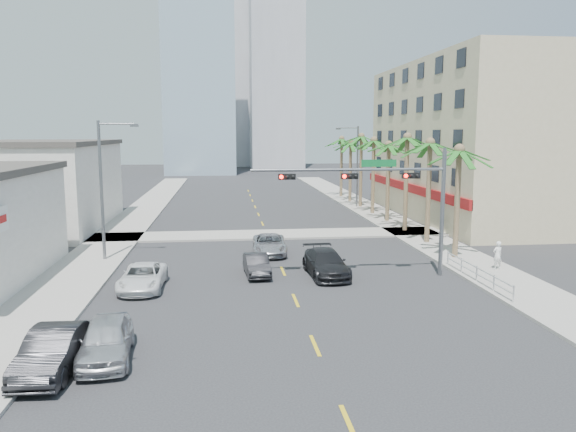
{
  "coord_description": "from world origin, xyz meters",
  "views": [
    {
      "loc": [
        -3.42,
        -22.65,
        8.2
      ],
      "look_at": [
        0.19,
        9.0,
        3.5
      ],
      "focal_mm": 35.0,
      "sensor_mm": 36.0,
      "label": 1
    }
  ],
  "objects_px": {
    "car_parked_near": "(106,340)",
    "car_lane_right": "(326,263)",
    "car_lane_center": "(269,244)",
    "pedestrian": "(498,255)",
    "traffic_signal_mast": "(389,190)",
    "car_parked_far": "(143,277)",
    "car_lane_left": "(257,265)",
    "car_parked_mid": "(53,351)"
  },
  "relations": [
    {
      "from": "car_lane_left",
      "to": "car_lane_center",
      "type": "distance_m",
      "value": 5.79
    },
    {
      "from": "car_parked_far",
      "to": "car_lane_left",
      "type": "xyz_separation_m",
      "value": [
        6.18,
        2.3,
        -0.04
      ]
    },
    {
      "from": "car_parked_near",
      "to": "traffic_signal_mast",
      "type": "bearing_deg",
      "value": 32.48
    },
    {
      "from": "car_lane_left",
      "to": "traffic_signal_mast",
      "type": "bearing_deg",
      "value": -13.72
    },
    {
      "from": "traffic_signal_mast",
      "to": "car_lane_right",
      "type": "xyz_separation_m",
      "value": [
        -3.42,
        0.73,
        -4.32
      ]
    },
    {
      "from": "car_parked_mid",
      "to": "car_parked_far",
      "type": "distance_m",
      "value": 10.45
    },
    {
      "from": "car_lane_right",
      "to": "car_lane_left",
      "type": "bearing_deg",
      "value": 169.08
    },
    {
      "from": "car_lane_right",
      "to": "car_parked_far",
      "type": "bearing_deg",
      "value": -173.29
    },
    {
      "from": "traffic_signal_mast",
      "to": "car_parked_mid",
      "type": "distance_m",
      "value": 19.43
    },
    {
      "from": "car_lane_left",
      "to": "pedestrian",
      "type": "xyz_separation_m",
      "value": [
        14.37,
        -0.73,
        0.38
      ]
    },
    {
      "from": "car_parked_mid",
      "to": "car_lane_left",
      "type": "xyz_separation_m",
      "value": [
        7.78,
        12.62,
        -0.14
      ]
    },
    {
      "from": "car_parked_near",
      "to": "car_parked_far",
      "type": "relative_size",
      "value": 0.95
    },
    {
      "from": "traffic_signal_mast",
      "to": "car_parked_far",
      "type": "height_order",
      "value": "traffic_signal_mast"
    },
    {
      "from": "traffic_signal_mast",
      "to": "pedestrian",
      "type": "bearing_deg",
      "value": 4.54
    },
    {
      "from": "car_parked_near",
      "to": "pedestrian",
      "type": "height_order",
      "value": "pedestrian"
    },
    {
      "from": "traffic_signal_mast",
      "to": "car_parked_mid",
      "type": "height_order",
      "value": "traffic_signal_mast"
    },
    {
      "from": "car_parked_far",
      "to": "car_lane_left",
      "type": "height_order",
      "value": "car_parked_far"
    },
    {
      "from": "car_lane_center",
      "to": "pedestrian",
      "type": "xyz_separation_m",
      "value": [
        13.17,
        -6.4,
        0.32
      ]
    },
    {
      "from": "traffic_signal_mast",
      "to": "car_lane_center",
      "type": "relative_size",
      "value": 2.29
    },
    {
      "from": "car_lane_right",
      "to": "car_lane_center",
      "type": "bearing_deg",
      "value": 111.1
    },
    {
      "from": "car_lane_center",
      "to": "car_parked_mid",
      "type": "bearing_deg",
      "value": -113.62
    },
    {
      "from": "car_lane_center",
      "to": "pedestrian",
      "type": "relative_size",
      "value": 2.86
    },
    {
      "from": "car_lane_center",
      "to": "car_lane_right",
      "type": "xyz_separation_m",
      "value": [
        2.78,
        -6.22,
        0.07
      ]
    },
    {
      "from": "car_lane_left",
      "to": "car_lane_center",
      "type": "relative_size",
      "value": 0.77
    },
    {
      "from": "car_parked_mid",
      "to": "car_lane_right",
      "type": "xyz_separation_m",
      "value": [
        11.76,
        12.06,
        -0.01
      ]
    },
    {
      "from": "car_parked_far",
      "to": "car_lane_left",
      "type": "relative_size",
      "value": 1.26
    },
    {
      "from": "car_parked_mid",
      "to": "car_lane_left",
      "type": "bearing_deg",
      "value": 60.4
    },
    {
      "from": "car_parked_near",
      "to": "car_lane_right",
      "type": "xyz_separation_m",
      "value": [
        10.16,
        11.16,
        -0.02
      ]
    },
    {
      "from": "car_parked_near",
      "to": "car_lane_left",
      "type": "relative_size",
      "value": 1.2
    },
    {
      "from": "traffic_signal_mast",
      "to": "car_lane_center",
      "type": "xyz_separation_m",
      "value": [
        -6.21,
        6.95,
        -4.39
      ]
    },
    {
      "from": "traffic_signal_mast",
      "to": "car_lane_center",
      "type": "height_order",
      "value": "traffic_signal_mast"
    },
    {
      "from": "car_lane_left",
      "to": "pedestrian",
      "type": "bearing_deg",
      "value": -6.81
    },
    {
      "from": "car_lane_center",
      "to": "car_lane_right",
      "type": "bearing_deg",
      "value": -63.36
    },
    {
      "from": "car_parked_mid",
      "to": "pedestrian",
      "type": "distance_m",
      "value": 25.14
    },
    {
      "from": "traffic_signal_mast",
      "to": "car_parked_far",
      "type": "distance_m",
      "value": 14.32
    },
    {
      "from": "car_parked_far",
      "to": "car_lane_right",
      "type": "bearing_deg",
      "value": 10.96
    },
    {
      "from": "car_parked_near",
      "to": "car_parked_far",
      "type": "xyz_separation_m",
      "value": [
        0.0,
        9.42,
        -0.11
      ]
    },
    {
      "from": "traffic_signal_mast",
      "to": "pedestrian",
      "type": "height_order",
      "value": "traffic_signal_mast"
    },
    {
      "from": "car_parked_near",
      "to": "pedestrian",
      "type": "xyz_separation_m",
      "value": [
        20.55,
        10.99,
        0.23
      ]
    },
    {
      "from": "car_lane_left",
      "to": "car_lane_right",
      "type": "distance_m",
      "value": 4.02
    },
    {
      "from": "traffic_signal_mast",
      "to": "car_lane_right",
      "type": "relative_size",
      "value": 2.17
    },
    {
      "from": "car_parked_far",
      "to": "car_lane_center",
      "type": "height_order",
      "value": "car_lane_center"
    }
  ]
}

